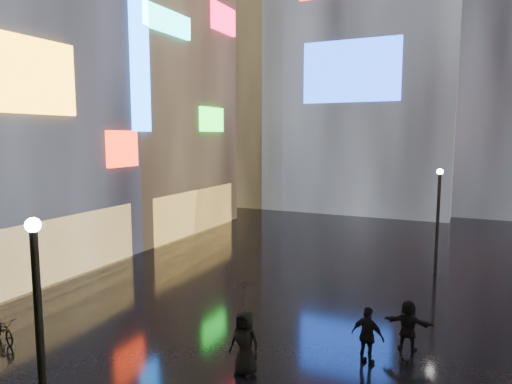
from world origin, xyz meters
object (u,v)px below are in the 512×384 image
Objects in this scene: lamp_near at (39,329)px; lamp_far at (438,215)px; bicycle at (3,329)px; pedestrian_3 at (368,336)px.

lamp_far is (6.42, 17.42, 0.00)m from lamp_near.
bicycle is at bearing -131.79° from lamp_far.
lamp_near reaches higher than pedestrian_3.
pedestrian_3 is at bearing -96.86° from lamp_far.
lamp_far is 10.69m from pedestrian_3.
lamp_near is 1.00× the size of lamp_far.
lamp_near is at bearing -110.22° from lamp_far.
lamp_far reaches higher than bicycle.
lamp_near reaches higher than bicycle.
bicycle is (-12.47, -13.94, -2.53)m from lamp_far.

